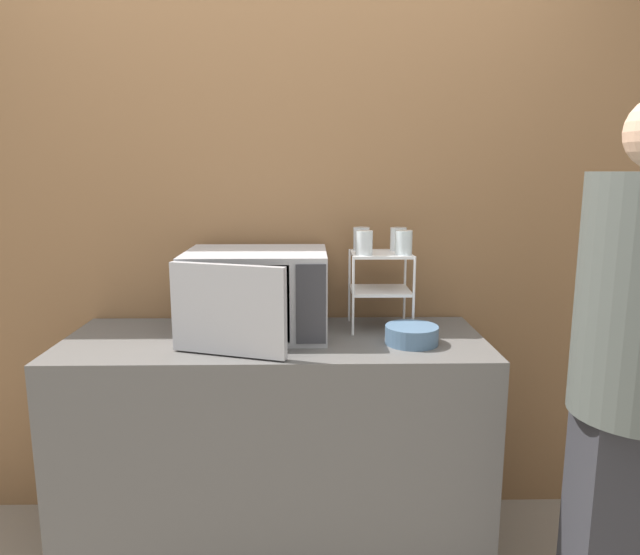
{
  "coord_description": "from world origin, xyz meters",
  "views": [
    {
      "loc": [
        0.14,
        -1.79,
        1.51
      ],
      "look_at": [
        0.17,
        0.33,
        1.11
      ],
      "focal_mm": 32.0,
      "sensor_mm": 36.0,
      "label": 1
    }
  ],
  "objects_px": {
    "microwave": "(255,293)",
    "glass_front_right": "(404,243)",
    "glass_front_left": "(364,243)",
    "bowl": "(412,335)",
    "glass_back_left": "(361,239)",
    "dish_rack": "(380,274)",
    "glass_back_right": "(398,239)"
  },
  "relations": [
    {
      "from": "glass_front_left",
      "to": "bowl",
      "type": "bearing_deg",
      "value": -44.25
    },
    {
      "from": "microwave",
      "to": "glass_front_right",
      "type": "height_order",
      "value": "glass_front_right"
    },
    {
      "from": "microwave",
      "to": "dish_rack",
      "type": "height_order",
      "value": "microwave"
    },
    {
      "from": "dish_rack",
      "to": "glass_back_right",
      "type": "height_order",
      "value": "glass_back_right"
    },
    {
      "from": "microwave",
      "to": "glass_front_left",
      "type": "xyz_separation_m",
      "value": [
        0.42,
        0.03,
        0.19
      ]
    },
    {
      "from": "glass_back_right",
      "to": "glass_back_left",
      "type": "relative_size",
      "value": 1.0
    },
    {
      "from": "bowl",
      "to": "glass_front_left",
      "type": "bearing_deg",
      "value": 135.75
    },
    {
      "from": "microwave",
      "to": "glass_front_left",
      "type": "bearing_deg",
      "value": 4.05
    },
    {
      "from": "glass_back_left",
      "to": "bowl",
      "type": "bearing_deg",
      "value": -60.54
    },
    {
      "from": "glass_front_left",
      "to": "bowl",
      "type": "relative_size",
      "value": 0.48
    },
    {
      "from": "glass_back_right",
      "to": "bowl",
      "type": "relative_size",
      "value": 0.48
    },
    {
      "from": "microwave",
      "to": "dish_rack",
      "type": "distance_m",
      "value": 0.5
    },
    {
      "from": "microwave",
      "to": "glass_back_left",
      "type": "height_order",
      "value": "glass_back_left"
    },
    {
      "from": "glass_back_right",
      "to": "glass_front_left",
      "type": "bearing_deg",
      "value": -141.64
    },
    {
      "from": "dish_rack",
      "to": "glass_front_left",
      "type": "distance_m",
      "value": 0.16
    },
    {
      "from": "glass_back_right",
      "to": "glass_back_left",
      "type": "distance_m",
      "value": 0.15
    },
    {
      "from": "dish_rack",
      "to": "glass_front_right",
      "type": "xyz_separation_m",
      "value": [
        0.08,
        -0.06,
        0.13
      ]
    },
    {
      "from": "microwave",
      "to": "glass_back_right",
      "type": "bearing_deg",
      "value": 14.65
    },
    {
      "from": "dish_rack",
      "to": "glass_back_right",
      "type": "relative_size",
      "value": 3.28
    },
    {
      "from": "glass_front_right",
      "to": "glass_back_left",
      "type": "distance_m",
      "value": 0.2
    },
    {
      "from": "dish_rack",
      "to": "bowl",
      "type": "bearing_deg",
      "value": -67.49
    },
    {
      "from": "glass_back_left",
      "to": "microwave",
      "type": "bearing_deg",
      "value": -159.25
    },
    {
      "from": "glass_front_right",
      "to": "bowl",
      "type": "relative_size",
      "value": 0.48
    },
    {
      "from": "dish_rack",
      "to": "glass_front_left",
      "type": "xyz_separation_m",
      "value": [
        -0.07,
        -0.06,
        0.13
      ]
    },
    {
      "from": "dish_rack",
      "to": "glass_back_left",
      "type": "distance_m",
      "value": 0.17
    },
    {
      "from": "glass_front_left",
      "to": "glass_front_right",
      "type": "relative_size",
      "value": 1.0
    },
    {
      "from": "glass_front_left",
      "to": "glass_back_right",
      "type": "bearing_deg",
      "value": 38.36
    },
    {
      "from": "glass_front_left",
      "to": "glass_back_left",
      "type": "relative_size",
      "value": 1.0
    },
    {
      "from": "glass_back_right",
      "to": "glass_front_right",
      "type": "distance_m",
      "value": 0.12
    },
    {
      "from": "glass_back_left",
      "to": "bowl",
      "type": "distance_m",
      "value": 0.46
    },
    {
      "from": "glass_back_left",
      "to": "glass_front_left",
      "type": "bearing_deg",
      "value": -90.45
    },
    {
      "from": "glass_front_left",
      "to": "bowl",
      "type": "height_order",
      "value": "glass_front_left"
    }
  ]
}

